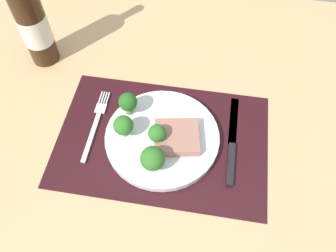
% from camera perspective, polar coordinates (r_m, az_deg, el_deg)
% --- Properties ---
extents(ground_plane, '(1.40, 1.10, 0.03)m').
position_cam_1_polar(ground_plane, '(0.79, -0.92, -2.85)').
color(ground_plane, tan).
extents(placemat, '(0.46, 0.31, 0.00)m').
position_cam_1_polar(placemat, '(0.78, -0.94, -2.23)').
color(placemat, black).
rests_on(placemat, ground_plane).
extents(plate, '(0.25, 0.25, 0.02)m').
position_cam_1_polar(plate, '(0.77, -0.95, -1.86)').
color(plate, silver).
rests_on(plate, placemat).
extents(steak, '(0.11, 0.10, 0.02)m').
position_cam_1_polar(steak, '(0.75, 1.44, -1.81)').
color(steak, '#9E6B5B').
rests_on(steak, plate).
extents(broccoli_near_steak, '(0.04, 0.04, 0.06)m').
position_cam_1_polar(broccoli_near_steak, '(0.74, -7.27, 0.07)').
color(broccoli_near_steak, '#6B994C').
rests_on(broccoli_near_steak, plate).
extents(broccoli_near_fork, '(0.04, 0.04, 0.06)m').
position_cam_1_polar(broccoli_near_fork, '(0.77, -6.52, 3.83)').
color(broccoli_near_fork, '#5B8942').
rests_on(broccoli_near_fork, plate).
extents(broccoli_front_edge, '(0.04, 0.04, 0.05)m').
position_cam_1_polar(broccoli_front_edge, '(0.73, -1.79, -1.26)').
color(broccoli_front_edge, '#6B994C').
rests_on(broccoli_front_edge, plate).
extents(broccoli_back_left, '(0.05, 0.05, 0.06)m').
position_cam_1_polar(broccoli_back_left, '(0.69, -2.51, -5.31)').
color(broccoli_back_left, '#5B8942').
rests_on(broccoli_back_left, plate).
extents(fork, '(0.02, 0.19, 0.01)m').
position_cam_1_polar(fork, '(0.81, -11.70, 0.32)').
color(fork, silver).
rests_on(fork, placemat).
extents(knife, '(0.02, 0.23, 0.01)m').
position_cam_1_polar(knife, '(0.77, 10.36, -3.24)').
color(knife, black).
rests_on(knife, placemat).
extents(wine_bottle, '(0.07, 0.07, 0.31)m').
position_cam_1_polar(wine_bottle, '(0.91, -21.11, 15.26)').
color(wine_bottle, '#331E0F').
rests_on(wine_bottle, ground_plane).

